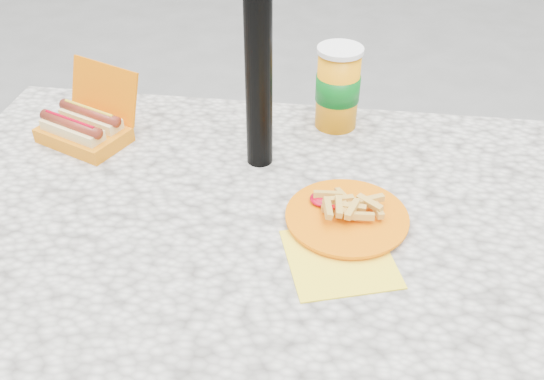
# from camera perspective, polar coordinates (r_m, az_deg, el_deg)

# --- Properties ---
(picnic_table) EXTENTS (1.20, 0.80, 0.75)m
(picnic_table) POSITION_cam_1_polar(r_m,az_deg,el_deg) (1.14, -2.34, -6.20)
(picnic_table) COLOR beige
(picnic_table) RESTS_ON ground
(hotdog_box) EXTENTS (0.22, 0.21, 0.14)m
(hotdog_box) POSITION_cam_1_polar(r_m,az_deg,el_deg) (1.30, -17.22, 5.70)
(hotdog_box) COLOR #E26700
(hotdog_box) RESTS_ON picnic_table
(fries_plate) EXTENTS (0.22, 0.31, 0.04)m
(fries_plate) POSITION_cam_1_polar(r_m,az_deg,el_deg) (1.04, 6.96, -2.70)
(fries_plate) COLOR yellow
(fries_plate) RESTS_ON picnic_table
(soda_cup) EXTENTS (0.09, 0.09, 0.18)m
(soda_cup) POSITION_cam_1_polar(r_m,az_deg,el_deg) (1.28, 6.21, 9.56)
(soda_cup) COLOR #FF9909
(soda_cup) RESTS_ON picnic_table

